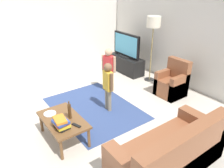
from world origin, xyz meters
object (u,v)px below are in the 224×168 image
object	(u,v)px
couch	(172,155)
child_center	(108,83)
coffee_table	(63,121)
book_stack	(61,123)
armchair	(173,84)
tv	(126,46)
tv_stand	(126,64)
plate	(50,114)
floor_lamp	(153,25)
tv_remote	(76,125)
bottle	(70,111)
child_near_tv	(109,66)

from	to	relation	value
couch	child_center	size ratio (longest dim) A/B	1.66
coffee_table	book_stack	xyz separation A→B (m)	(0.22, -0.12, 0.14)
armchair	tv	bearing A→B (deg)	179.43
tv_stand	couch	distance (m)	3.97
book_stack	plate	xyz separation A→B (m)	(-0.50, -0.00, -0.08)
tv_stand	child_center	xyz separation A→B (m)	(1.49, -1.73, 0.41)
tv_stand	plate	world-z (taller)	tv_stand
couch	floor_lamp	xyz separation A→B (m)	(-2.58, 2.12, 1.25)
tv_stand	armchair	size ratio (longest dim) A/B	1.33
coffee_table	tv_remote	distance (m)	0.34
coffee_table	tv_remote	bearing A→B (deg)	17.35
book_stack	floor_lamp	bearing A→B (deg)	110.43
bottle	plate	size ratio (longest dim) A/B	1.50
bottle	coffee_table	bearing A→B (deg)	-112.62
tv	couch	world-z (taller)	tv
plate	floor_lamp	bearing A→B (deg)	102.20
floor_lamp	book_stack	xyz separation A→B (m)	(1.20, -3.21, -1.03)
couch	bottle	size ratio (longest dim) A/B	5.44
tv_remote	bottle	bearing A→B (deg)	155.38
couch	child_near_tv	xyz separation A→B (m)	(-2.67, 0.76, 0.39)
tv_stand	bottle	bearing A→B (deg)	-56.13
couch	coffee_table	world-z (taller)	couch
tv_stand	floor_lamp	xyz separation A→B (m)	(0.87, 0.15, 1.30)
child_center	bottle	bearing A→B (deg)	-69.81
child_near_tv	book_stack	world-z (taller)	child_near_tv
tv	book_stack	xyz separation A→B (m)	(2.06, -3.04, -0.34)
tv_stand	bottle	size ratio (longest dim) A/B	3.63
armchair	child_near_tv	distance (m)	1.63
tv	tv_remote	bearing A→B (deg)	-52.50
floor_lamp	bottle	xyz separation A→B (m)	(1.02, -2.97, -0.98)
coffee_table	bottle	xyz separation A→B (m)	(0.05, 0.12, 0.19)
coffee_table	bottle	bearing A→B (deg)	67.38
book_stack	plate	bearing A→B (deg)	-179.84
floor_lamp	coffee_table	world-z (taller)	floor_lamp
child_center	coffee_table	world-z (taller)	child_center
plate	tv_remote	bearing A→B (deg)	20.14
armchair	tv_stand	bearing A→B (deg)	178.78
child_center	bottle	size ratio (longest dim) A/B	3.29
couch	tv_stand	bearing A→B (deg)	150.29
child_center	child_near_tv	bearing A→B (deg)	143.99
couch	bottle	distance (m)	1.79
child_near_tv	bottle	size ratio (longest dim) A/B	3.44
couch	tv_remote	world-z (taller)	couch
floor_lamp	coffee_table	xyz separation A→B (m)	(0.97, -3.09, -1.17)
child_near_tv	floor_lamp	bearing A→B (deg)	86.03
couch	coffee_table	xyz separation A→B (m)	(-1.60, -0.97, 0.08)
couch	tv_remote	bearing A→B (deg)	-145.77
couch	child_center	world-z (taller)	child_center
tv	book_stack	size ratio (longest dim) A/B	3.89
tv_stand	book_stack	world-z (taller)	book_stack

